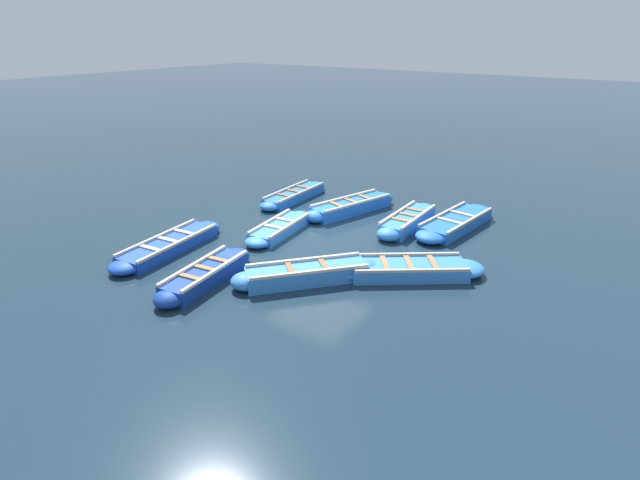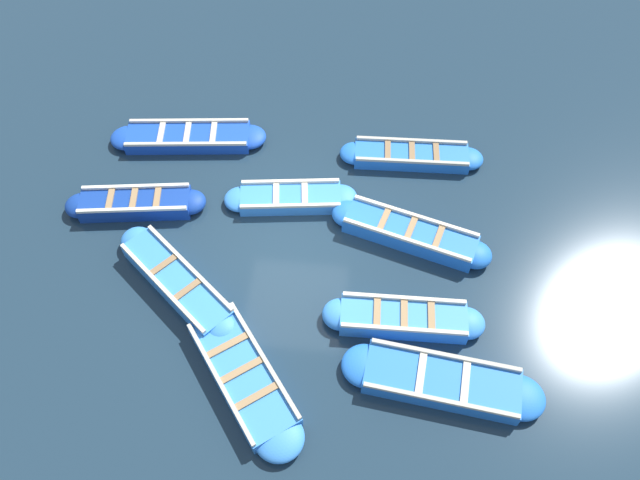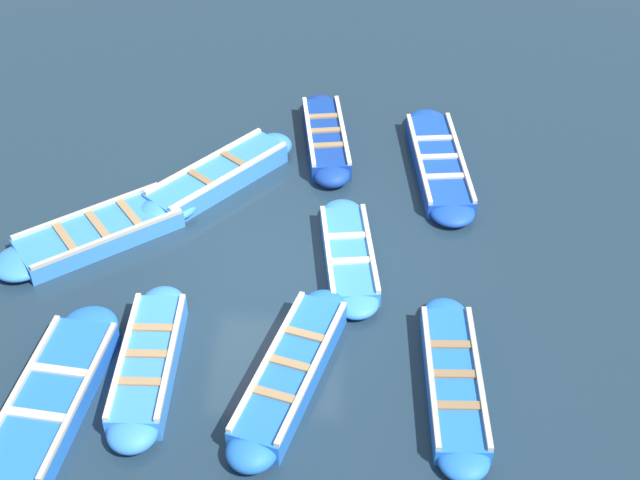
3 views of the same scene
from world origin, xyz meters
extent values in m
plane|color=#1C303F|center=(0.00, 0.00, 0.00)|extent=(120.00, 120.00, 0.00)
cube|color=#1947B7|center=(-2.99, -3.01, 0.15)|extent=(1.22, 3.13, 0.30)
ellipsoid|color=#1947B7|center=(-2.82, -4.53, 0.15)|extent=(0.91, 0.93, 0.30)
ellipsoid|color=#1947B7|center=(-3.16, -1.49, 0.15)|extent=(0.91, 0.93, 0.30)
cube|color=beige|center=(-2.59, -2.97, 0.34)|extent=(0.40, 2.98, 0.07)
cube|color=beige|center=(-3.39, -3.05, 0.34)|extent=(0.40, 2.98, 0.07)
cube|color=beige|center=(-2.92, -3.65, 0.32)|extent=(0.80, 0.22, 0.04)
cube|color=beige|center=(-2.99, -3.01, 0.32)|extent=(0.80, 0.22, 0.04)
cube|color=beige|center=(-3.06, -2.37, 0.32)|extent=(0.80, 0.22, 0.04)
cube|color=blue|center=(-2.91, 2.56, 0.15)|extent=(0.87, 2.79, 0.30)
ellipsoid|color=blue|center=(-2.87, 1.18, 0.15)|extent=(0.74, 0.77, 0.30)
ellipsoid|color=blue|center=(-2.96, 3.94, 0.15)|extent=(0.74, 0.77, 0.30)
cube|color=#B2AD9E|center=(-2.56, 2.57, 0.33)|extent=(0.17, 2.71, 0.07)
cube|color=#B2AD9E|center=(-3.26, 2.55, 0.33)|extent=(0.17, 2.71, 0.07)
cube|color=olive|center=(-2.89, 1.98, 0.32)|extent=(0.69, 0.16, 0.04)
cube|color=olive|center=(-2.91, 2.56, 0.32)|extent=(0.69, 0.16, 0.04)
cube|color=olive|center=(-2.93, 3.15, 0.32)|extent=(0.69, 0.16, 0.04)
cube|color=#3884E0|center=(1.64, 2.46, 0.19)|extent=(0.84, 2.56, 0.37)
ellipsoid|color=#3884E0|center=(1.66, 1.19, 0.19)|extent=(0.74, 0.76, 0.37)
ellipsoid|color=#3884E0|center=(1.61, 3.73, 0.19)|extent=(0.74, 0.76, 0.37)
cube|color=beige|center=(1.99, 2.47, 0.41)|extent=(0.13, 2.50, 0.07)
cube|color=beige|center=(1.28, 2.45, 0.41)|extent=(0.13, 2.50, 0.07)
cube|color=#9E7A51|center=(1.65, 1.92, 0.39)|extent=(0.70, 0.15, 0.04)
cube|color=#9E7A51|center=(1.64, 2.46, 0.39)|extent=(0.70, 0.15, 0.04)
cube|color=#9E7A51|center=(1.62, 3.00, 0.39)|extent=(0.70, 0.15, 0.04)
cube|color=navy|center=(-0.75, -3.74, 0.18)|extent=(1.10, 2.59, 0.36)
ellipsoid|color=navy|center=(-0.57, -4.98, 0.18)|extent=(0.79, 0.81, 0.36)
ellipsoid|color=navy|center=(-0.92, -2.49, 0.18)|extent=(0.79, 0.81, 0.36)
cube|color=silver|center=(-0.41, -3.69, 0.40)|extent=(0.42, 2.44, 0.07)
cube|color=silver|center=(-1.09, -3.78, 0.40)|extent=(0.42, 2.44, 0.07)
cube|color=#9E7A51|center=(-0.67, -4.26, 0.38)|extent=(0.68, 0.23, 0.04)
cube|color=#9E7A51|center=(-0.75, -3.74, 0.38)|extent=(0.68, 0.23, 0.04)
cube|color=#9E7A51|center=(-0.82, -3.21, 0.38)|extent=(0.68, 0.23, 0.04)
cube|color=blue|center=(-0.51, 2.56, 0.20)|extent=(1.60, 3.04, 0.39)
ellipsoid|color=blue|center=(-0.93, 1.15, 0.20)|extent=(0.90, 0.92, 0.39)
ellipsoid|color=blue|center=(-0.08, 3.97, 0.20)|extent=(0.90, 0.92, 0.39)
cube|color=beige|center=(-0.17, 2.46, 0.43)|extent=(0.91, 2.79, 0.07)
cube|color=beige|center=(-0.84, 2.66, 0.43)|extent=(0.91, 2.79, 0.07)
cube|color=#9E7A51|center=(-0.69, 1.96, 0.41)|extent=(0.70, 0.33, 0.04)
cube|color=#9E7A51|center=(-0.51, 2.56, 0.41)|extent=(0.70, 0.33, 0.04)
cube|color=#9E7A51|center=(-0.33, 3.16, 0.41)|extent=(0.70, 0.33, 0.04)
cube|color=#3884E0|center=(3.12, -0.57, 0.16)|extent=(2.89, 2.52, 0.32)
ellipsoid|color=#3884E0|center=(1.98, -1.42, 0.16)|extent=(1.33, 1.33, 0.32)
ellipsoid|color=#3884E0|center=(4.26, 0.28, 0.16)|extent=(1.33, 1.33, 0.32)
cube|color=#B2AD9E|center=(3.40, -0.95, 0.36)|extent=(2.28, 1.73, 0.07)
cube|color=#B2AD9E|center=(2.84, -0.20, 0.36)|extent=(2.28, 1.73, 0.07)
cube|color=#9E7A51|center=(2.64, -0.93, 0.34)|extent=(0.65, 0.80, 0.04)
cube|color=#9E7A51|center=(3.12, -0.57, 0.34)|extent=(0.65, 0.80, 0.04)
cube|color=#9E7A51|center=(3.60, -0.21, 0.34)|extent=(0.65, 0.80, 0.04)
cube|color=#3884E0|center=(1.24, -2.29, 0.19)|extent=(2.51, 2.75, 0.39)
ellipsoid|color=#3884E0|center=(0.28, -3.41, 0.19)|extent=(1.04, 1.04, 0.39)
ellipsoid|color=#3884E0|center=(2.20, -1.17, 0.19)|extent=(1.04, 1.04, 0.39)
cube|color=beige|center=(1.51, -2.52, 0.42)|extent=(1.94, 2.25, 0.07)
cube|color=beige|center=(0.97, -2.06, 0.42)|extent=(1.94, 2.25, 0.07)
cube|color=olive|center=(0.97, -2.61, 0.41)|extent=(0.62, 0.56, 0.04)
cube|color=olive|center=(1.51, -1.97, 0.41)|extent=(0.62, 0.56, 0.04)
cube|color=blue|center=(2.90, 3.22, 0.17)|extent=(1.34, 3.04, 0.33)
ellipsoid|color=blue|center=(2.72, 1.76, 0.17)|extent=(1.03, 1.05, 0.33)
ellipsoid|color=blue|center=(3.07, 4.68, 0.17)|extent=(1.03, 1.05, 0.33)
cube|color=#B2AD9E|center=(3.36, 3.17, 0.37)|extent=(0.42, 2.87, 0.07)
cube|color=#B2AD9E|center=(2.44, 3.28, 0.37)|extent=(0.42, 2.87, 0.07)
cube|color=beige|center=(2.85, 2.81, 0.35)|extent=(0.89, 0.24, 0.04)
cube|color=beige|center=(2.95, 3.63, 0.35)|extent=(0.89, 0.24, 0.04)
cube|color=#3884E0|center=(-1.30, -0.21, 0.14)|extent=(1.10, 2.41, 0.28)
ellipsoid|color=#3884E0|center=(-1.15, -1.37, 0.14)|extent=(0.84, 0.86, 0.28)
ellipsoid|color=#3884E0|center=(-1.45, 0.95, 0.14)|extent=(0.84, 0.86, 0.28)
cube|color=beige|center=(-0.94, -0.16, 0.32)|extent=(0.37, 2.28, 0.07)
cube|color=beige|center=(-1.66, -0.26, 0.32)|extent=(0.37, 2.28, 0.07)
cube|color=beige|center=(-1.26, -0.54, 0.30)|extent=(0.72, 0.23, 0.04)
cube|color=beige|center=(-1.34, 0.12, 0.30)|extent=(0.72, 0.23, 0.04)
camera|label=1|loc=(7.72, -10.97, 5.69)|focal=28.00mm
camera|label=2|loc=(7.79, 1.38, 11.37)|focal=35.00mm
camera|label=3|loc=(-1.38, 11.35, 10.17)|focal=50.00mm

